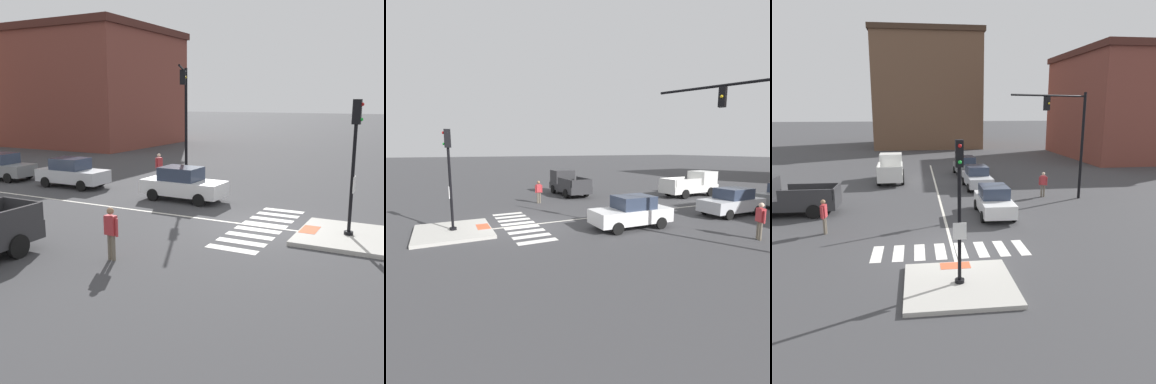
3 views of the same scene
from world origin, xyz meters
TOP-DOWN VIEW (x-y plane):
  - ground_plane at (0.00, 0.00)m, footprint 300.00×300.00m
  - traffic_island at (0.00, -3.21)m, footprint 3.66×3.45m
  - tactile_pad_front at (0.00, -1.84)m, footprint 1.10×0.60m
  - signal_pole at (0.00, -3.22)m, footprint 0.44×0.38m
  - crosswalk_stripe_a at (-3.01, 0.03)m, footprint 0.44×1.80m
  - crosswalk_stripe_b at (-2.15, 0.03)m, footprint 0.44×1.80m
  - crosswalk_stripe_c at (-1.29, 0.03)m, footprint 0.44×1.80m
  - crosswalk_stripe_d at (-0.43, 0.03)m, footprint 0.44×1.80m
  - crosswalk_stripe_e at (0.43, 0.03)m, footprint 0.44×1.80m
  - crosswalk_stripe_f at (1.29, 0.03)m, footprint 0.44×1.80m
  - crosswalk_stripe_g at (2.15, 0.03)m, footprint 0.44×1.80m
  - crosswalk_stripe_h at (3.01, 0.03)m, footprint 0.44×1.80m
  - lane_centre_line at (0.11, 10.00)m, footprint 0.14×28.00m
  - traffic_light_mast at (8.16, 7.78)m, footprint 5.45×2.61m
  - building_corner_left at (24.19, 28.22)m, footprint 15.32×16.73m
  - car_white_eastbound_mid at (2.88, 5.05)m, footprint 1.91×4.14m
  - car_grey_eastbound_distant at (3.00, 17.85)m, footprint 1.98×4.17m
  - car_silver_eastbound_far at (3.10, 12.31)m, footprint 1.89×4.13m
  - pedestrian_at_curb_left at (-5.68, 2.92)m, footprint 0.25×0.55m
  - pedestrian_waiting_far_side at (7.00, 8.94)m, footprint 0.52×0.33m

SIDE VIEW (x-z plane):
  - ground_plane at x=0.00m, z-range 0.00..0.00m
  - crosswalk_stripe_a at x=-3.01m, z-range 0.00..0.01m
  - crosswalk_stripe_b at x=-2.15m, z-range 0.00..0.01m
  - crosswalk_stripe_c at x=-1.29m, z-range 0.00..0.01m
  - crosswalk_stripe_d at x=-0.43m, z-range 0.00..0.01m
  - crosswalk_stripe_e at x=0.43m, z-range 0.00..0.01m
  - crosswalk_stripe_f at x=1.29m, z-range 0.00..0.01m
  - crosswalk_stripe_g at x=2.15m, z-range 0.00..0.01m
  - crosswalk_stripe_h at x=3.01m, z-range 0.00..0.01m
  - lane_centre_line at x=0.11m, z-range 0.00..0.01m
  - traffic_island at x=0.00m, z-range 0.00..0.15m
  - tactile_pad_front at x=0.00m, z-range 0.15..0.16m
  - car_white_eastbound_mid at x=2.88m, z-range -0.01..1.63m
  - car_grey_eastbound_distant at x=3.00m, z-range -0.01..1.63m
  - car_silver_eastbound_far at x=3.10m, z-range -0.01..1.63m
  - pedestrian_at_curb_left at x=-5.68m, z-range 0.15..1.82m
  - pedestrian_waiting_far_side at x=7.00m, z-range 0.15..1.82m
  - signal_pole at x=0.00m, z-range 0.63..5.36m
  - traffic_light_mast at x=8.16m, z-range 1.11..7.88m
  - building_corner_left at x=24.19m, z-range 0.02..12.18m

